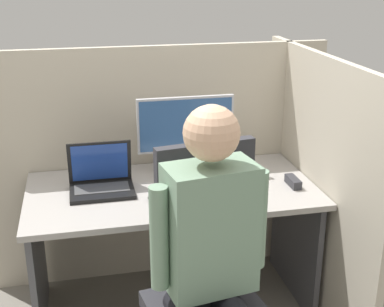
% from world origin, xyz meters
% --- Properties ---
extents(cubicle_panel_back, '(1.98, 0.04, 1.39)m').
position_xyz_m(cubicle_panel_back, '(0.00, 0.77, 0.69)').
color(cubicle_panel_back, '#B7AD99').
rests_on(cubicle_panel_back, ground).
extents(cubicle_panel_right, '(0.04, 1.40, 1.39)m').
position_xyz_m(cubicle_panel_right, '(0.76, 0.30, 0.69)').
color(cubicle_panel_right, '#B7AD99').
rests_on(cubicle_panel_right, ground).
extents(desk, '(1.48, 0.75, 0.72)m').
position_xyz_m(desk, '(0.00, 0.37, 0.54)').
color(desk, '#9E9993').
rests_on(desk, ground).
extents(paper_box, '(0.29, 0.22, 0.08)m').
position_xyz_m(paper_box, '(0.11, 0.56, 0.76)').
color(paper_box, white).
rests_on(paper_box, desk).
extents(monitor, '(0.52, 0.21, 0.34)m').
position_xyz_m(monitor, '(0.11, 0.57, 0.97)').
color(monitor, '#B2B2B7').
rests_on(monitor, paper_box).
extents(laptop, '(0.32, 0.23, 0.25)m').
position_xyz_m(laptop, '(-0.36, 0.41, 0.76)').
color(laptop, black).
rests_on(laptop, desk).
extents(mouse, '(0.06, 0.05, 0.03)m').
position_xyz_m(mouse, '(-0.11, 0.24, 0.73)').
color(mouse, black).
rests_on(mouse, desk).
extents(stapler, '(0.05, 0.13, 0.04)m').
position_xyz_m(stapler, '(0.62, 0.27, 0.74)').
color(stapler, '#2D2D33').
rests_on(stapler, desk).
extents(carrot_toy, '(0.04, 0.12, 0.04)m').
position_xyz_m(carrot_toy, '(0.28, 0.11, 0.73)').
color(carrot_toy, orange).
rests_on(carrot_toy, desk).
extents(office_chair, '(0.54, 0.58, 1.12)m').
position_xyz_m(office_chair, '(0.03, -0.25, 0.57)').
color(office_chair, '#2D2D33').
rests_on(office_chair, ground).
extents(person, '(0.47, 0.46, 1.35)m').
position_xyz_m(person, '(0.01, -0.41, 0.79)').
color(person, black).
rests_on(person, ground).
extents(coffee_mug, '(0.07, 0.07, 0.10)m').
position_xyz_m(coffee_mug, '(0.43, 0.53, 0.76)').
color(coffee_mug, white).
rests_on(coffee_mug, desk).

